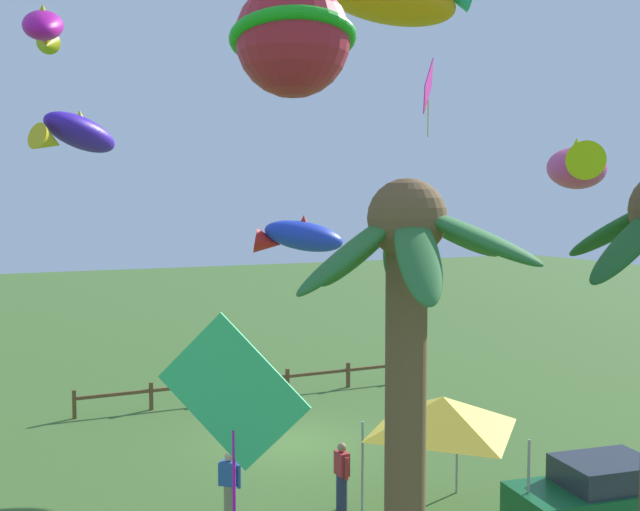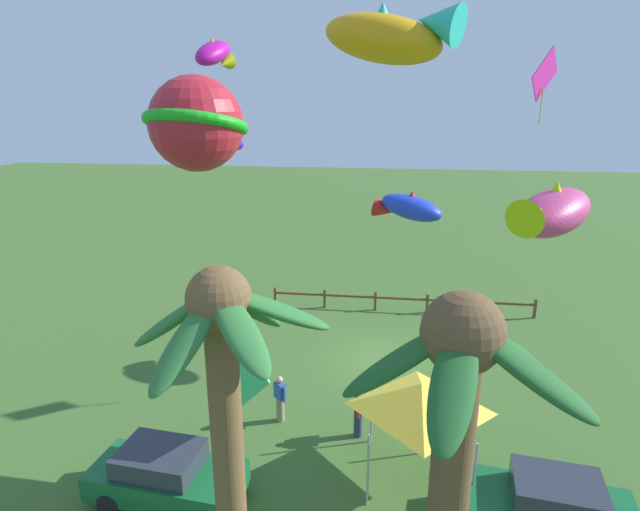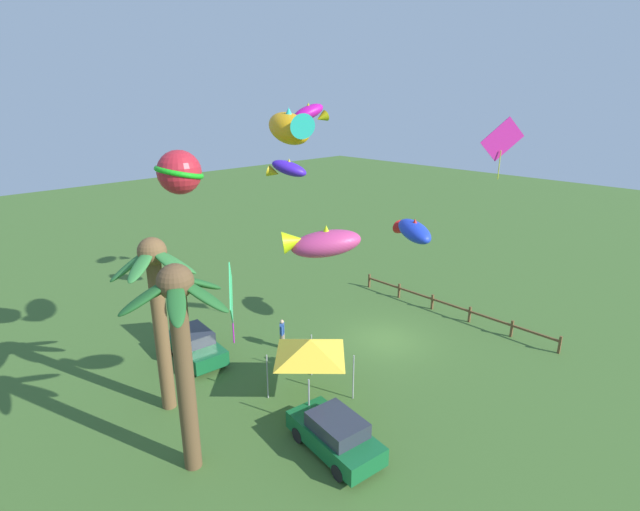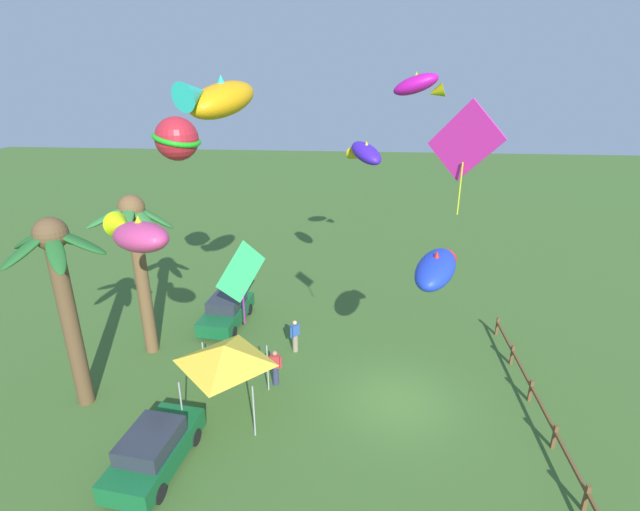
# 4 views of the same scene
# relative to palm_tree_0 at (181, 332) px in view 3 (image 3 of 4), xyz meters

# --- Properties ---
(ground_plane) EXTENTS (120.00, 120.00, 0.00)m
(ground_plane) POSITION_rel_palm_tree_0_xyz_m (1.01, -12.23, -5.25)
(ground_plane) COLOR #3D6028
(palm_tree_0) EXTENTS (3.45, 3.68, 7.57)m
(palm_tree_0) POSITION_rel_palm_tree_0_xyz_m (0.00, 0.00, 0.00)
(palm_tree_0) COLOR brown
(palm_tree_0) RESTS_ON ground
(palm_tree_1) EXTENTS (3.58, 3.28, 7.42)m
(palm_tree_1) POSITION_rel_palm_tree_0_xyz_m (3.77, -1.08, -0.01)
(palm_tree_1) COLOR brown
(palm_tree_1) RESTS_ON ground
(rail_fence) EXTENTS (12.69, 0.12, 0.95)m
(rail_fence) POSITION_rel_palm_tree_0_xyz_m (0.26, -17.41, -4.66)
(rail_fence) COLOR brown
(rail_fence) RESTS_ON ground
(parked_car_0) EXTENTS (4.05, 2.08, 1.51)m
(parked_car_0) POSITION_rel_palm_tree_0_xyz_m (6.49, -3.92, -4.50)
(parked_car_0) COLOR #145B2D
(parked_car_0) RESTS_ON ground
(parked_car_1) EXTENTS (4.09, 2.19, 1.51)m
(parked_car_1) POSITION_rel_palm_tree_0_xyz_m (-3.01, -4.10, -4.50)
(parked_car_1) COLOR #145B2D
(parked_car_1) RESTS_ON ground
(spectator_0) EXTENTS (0.26, 0.55, 1.59)m
(spectator_0) POSITION_rel_palm_tree_0_xyz_m (1.74, -7.25, -4.44)
(spectator_0) COLOR #2D3351
(spectator_0) RESTS_ON ground
(spectator_1) EXTENTS (0.44, 0.43, 1.59)m
(spectator_1) POSITION_rel_palm_tree_0_xyz_m (4.28, -7.73, -4.44)
(spectator_1) COLOR gray
(spectator_1) RESTS_ON ground
(festival_tent) EXTENTS (2.86, 2.86, 2.85)m
(festival_tent) POSITION_rel_palm_tree_0_xyz_m (0.03, -5.72, -2.78)
(festival_tent) COLOR #9E9EA3
(festival_tent) RESTS_ON ground
(kite_fish_0) EXTENTS (3.51, 2.56, 1.56)m
(kite_fish_0) POSITION_rel_palm_tree_0_xyz_m (1.19, -5.86, 6.10)
(kite_fish_0) COLOR orange
(kite_ball_1) EXTENTS (2.34, 2.34, 1.77)m
(kite_ball_1) POSITION_rel_palm_tree_0_xyz_m (4.69, -2.98, 4.32)
(kite_ball_1) COLOR #B31E2B
(kite_fish_2) EXTENTS (2.41, 2.75, 1.20)m
(kite_fish_2) POSITION_rel_palm_tree_0_xyz_m (-2.19, -4.20, 2.59)
(kite_fish_2) COLOR #C43876
(kite_fish_3) EXTENTS (2.97, 2.10, 1.30)m
(kite_fish_3) POSITION_rel_palm_tree_0_xyz_m (0.34, -13.12, 0.80)
(kite_fish_3) COLOR #1C37C9
(kite_fish_4) EXTENTS (2.40, 1.98, 1.26)m
(kite_fish_4) POSITION_rel_palm_tree_0_xyz_m (7.04, -10.65, 3.46)
(kite_fish_4) COLOR #391AB7
(kite_diamond_5) EXTENTS (1.17, 1.43, 2.52)m
(kite_diamond_5) POSITION_rel_palm_tree_0_xyz_m (-3.98, -12.69, 5.52)
(kite_diamond_5) COLOR #ED28A9
(kite_fish_6) EXTENTS (1.36, 2.46, 1.36)m
(kite_fish_6) POSITION_rel_palm_tree_0_xyz_m (7.52, -12.88, 6.31)
(kite_fish_6) COLOR #B61195
(kite_diamond_7) EXTENTS (2.42, 1.77, 4.11)m
(kite_diamond_7) POSITION_rel_palm_tree_0_xyz_m (4.97, -5.23, -1.71)
(kite_diamond_7) COLOR #3CD779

